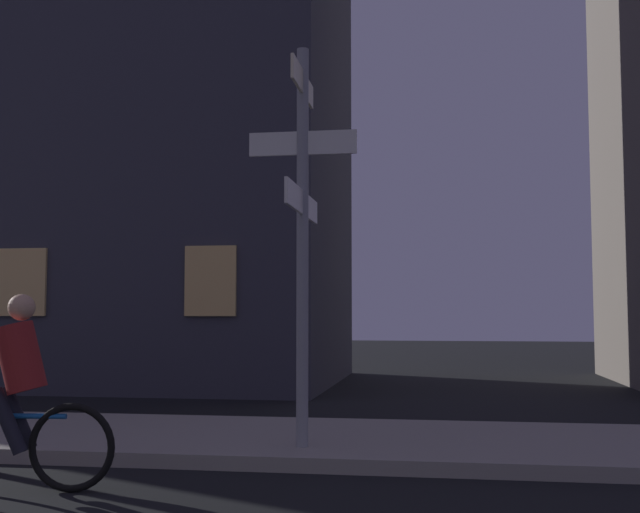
{
  "coord_description": "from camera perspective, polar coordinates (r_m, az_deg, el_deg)",
  "views": [
    {
      "loc": [
        1.63,
        -1.27,
        1.45
      ],
      "look_at": [
        0.49,
        6.07,
        1.99
      ],
      "focal_mm": 43.66,
      "sensor_mm": 36.0,
      "label": 1
    }
  ],
  "objects": [
    {
      "name": "sidewalk_kerb",
      "position": [
        8.67,
        -2.16,
        -13.34
      ],
      "size": [
        40.0,
        2.7,
        0.14
      ],
      "primitive_type": "cube",
      "color": "gray",
      "rests_on": "ground_plane"
    },
    {
      "name": "signpost",
      "position": [
        7.82,
        -1.29,
        3.18
      ],
      "size": [
        1.1,
        1.7,
        4.0
      ],
      "color": "gray",
      "rests_on": "sidewalk_kerb"
    },
    {
      "name": "cyclist",
      "position": [
        6.96,
        -21.56,
        -9.69
      ],
      "size": [
        1.82,
        0.36,
        1.61
      ],
      "color": "black",
      "rests_on": "ground_plane"
    }
  ]
}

